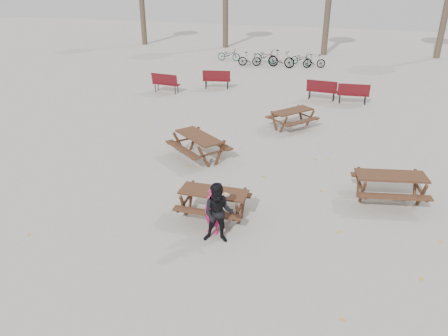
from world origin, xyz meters
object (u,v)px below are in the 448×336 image
(soda_bottle, at_px, (215,193))
(food_tray, at_px, (226,195))
(picnic_table_north, at_px, (199,147))
(picnic_table_east, at_px, (389,188))
(picnic_table_far, at_px, (292,119))
(adult, at_px, (218,213))
(child, at_px, (213,211))
(main_picnic_table, at_px, (214,197))

(soda_bottle, bearing_deg, food_tray, 13.47)
(food_tray, relative_size, picnic_table_north, 0.09)
(picnic_table_east, bearing_deg, food_tray, -161.03)
(picnic_table_east, bearing_deg, soda_bottle, -161.88)
(picnic_table_far, bearing_deg, soda_bottle, -146.91)
(food_tray, xyz_separation_m, picnic_table_north, (-2.06, 3.76, -0.37))
(adult, height_order, picnic_table_east, adult)
(adult, xyz_separation_m, picnic_table_far, (0.56, 8.73, -0.40))
(child, relative_size, picnic_table_east, 0.66)
(child, relative_size, adult, 0.81)
(child, bearing_deg, main_picnic_table, 122.09)
(adult, bearing_deg, picnic_table_north, 105.70)
(food_tray, bearing_deg, adult, -85.21)
(picnic_table_east, xyz_separation_m, picnic_table_far, (-3.56, 5.43, -0.04))
(main_picnic_table, height_order, food_tray, food_tray)
(main_picnic_table, bearing_deg, food_tray, -21.89)
(adult, relative_size, picnic_table_east, 0.81)
(child, bearing_deg, food_tray, 90.89)
(soda_bottle, relative_size, picnic_table_north, 0.09)
(picnic_table_far, bearing_deg, picnic_table_north, -174.00)
(adult, bearing_deg, picnic_table_far, 77.49)
(food_tray, distance_m, adult, 0.92)
(picnic_table_far, bearing_deg, food_tray, -145.04)
(food_tray, bearing_deg, picnic_table_east, 29.57)
(main_picnic_table, xyz_separation_m, picnic_table_east, (4.58, 2.22, -0.17))
(food_tray, bearing_deg, soda_bottle, -166.53)
(child, xyz_separation_m, picnic_table_east, (4.36, 2.99, -0.22))
(adult, distance_m, picnic_table_far, 8.76)
(food_tray, relative_size, soda_bottle, 1.06)
(child, height_order, picnic_table_far, child)
(main_picnic_table, xyz_separation_m, food_tray, (0.39, -0.15, 0.21))
(picnic_table_north, xyz_separation_m, picnic_table_far, (2.69, 4.05, -0.04))
(adult, bearing_deg, food_tray, 85.93)
(main_picnic_table, bearing_deg, picnic_table_far, 82.42)
(soda_bottle, relative_size, picnic_table_east, 0.09)
(picnic_table_east, bearing_deg, picnic_table_north, 156.96)
(food_tray, xyz_separation_m, picnic_table_far, (0.63, 7.81, -0.41))
(main_picnic_table, height_order, soda_bottle, soda_bottle)
(child, distance_m, picnic_table_north, 4.76)
(soda_bottle, bearing_deg, picnic_table_far, 83.49)
(main_picnic_table, relative_size, soda_bottle, 10.59)
(soda_bottle, height_order, picnic_table_far, soda_bottle)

